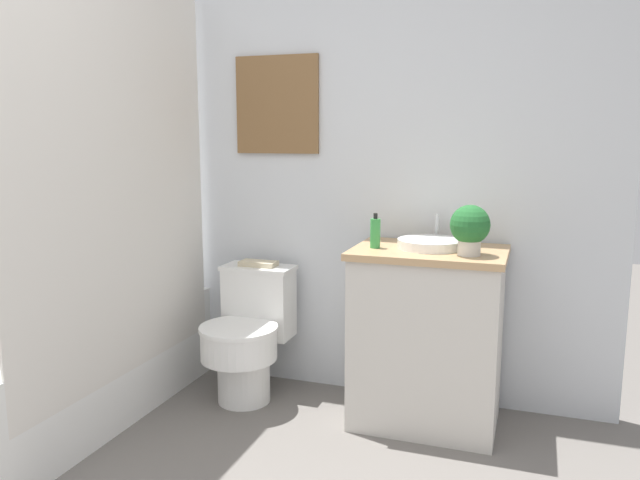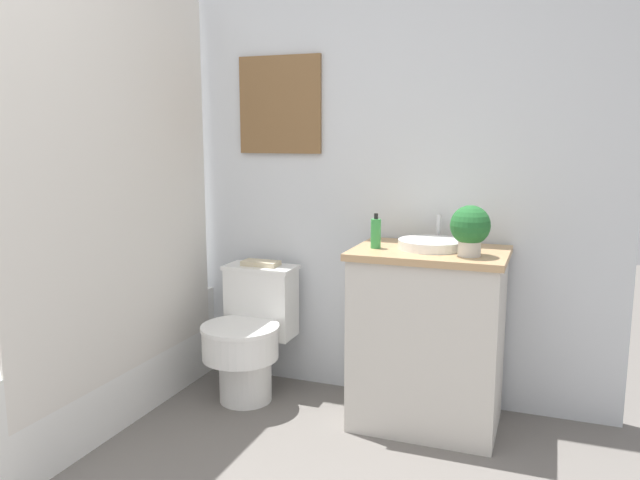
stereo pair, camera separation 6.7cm
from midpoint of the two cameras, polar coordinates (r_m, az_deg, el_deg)
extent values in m
cube|color=silver|center=(3.18, -1.84, 8.92)|extent=(3.19, 0.05, 2.50)
cube|color=brown|center=(3.17, -3.08, 12.24)|extent=(0.44, 0.02, 0.48)
cube|color=silver|center=(3.17, -3.11, 12.24)|extent=(0.41, 0.01, 0.45)
cube|color=white|center=(3.15, -20.85, -10.66)|extent=(0.62, 1.46, 0.46)
cube|color=silver|center=(2.78, -17.18, 5.33)|extent=(0.01, 1.34, 1.70)
cylinder|color=white|center=(3.14, -6.20, -12.37)|extent=(0.25, 0.25, 0.23)
cylinder|color=white|center=(3.03, -6.66, -9.40)|extent=(0.36, 0.36, 0.14)
cylinder|color=white|center=(3.01, -6.69, -7.96)|extent=(0.37, 0.37, 0.02)
cube|color=white|center=(3.19, -4.77, -5.71)|extent=(0.34, 0.18, 0.34)
cube|color=white|center=(3.15, -4.82, -2.52)|extent=(0.36, 0.19, 0.02)
cube|color=beige|center=(2.85, 10.48, -9.07)|extent=(0.63, 0.45, 0.77)
cube|color=tan|center=(2.75, 10.73, -1.17)|extent=(0.66, 0.48, 0.03)
cylinder|color=white|center=(2.76, 10.82, -0.39)|extent=(0.29, 0.29, 0.04)
cylinder|color=silver|center=(2.92, 11.43, 1.02)|extent=(0.02, 0.02, 0.13)
cylinder|color=green|center=(2.74, 5.83, 0.58)|extent=(0.04, 0.04, 0.13)
cylinder|color=black|center=(2.72, 5.85, 2.18)|extent=(0.02, 0.02, 0.02)
cylinder|color=beige|center=(2.63, 14.21, -0.77)|extent=(0.09, 0.09, 0.06)
sphere|color=#23662D|center=(2.61, 14.30, 1.32)|extent=(0.16, 0.16, 0.16)
cube|color=beige|center=(3.15, -4.82, -2.13)|extent=(0.19, 0.09, 0.02)
camera|label=1|loc=(0.03, -89.27, 0.12)|focal=35.00mm
camera|label=2|loc=(0.03, 90.73, -0.12)|focal=35.00mm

